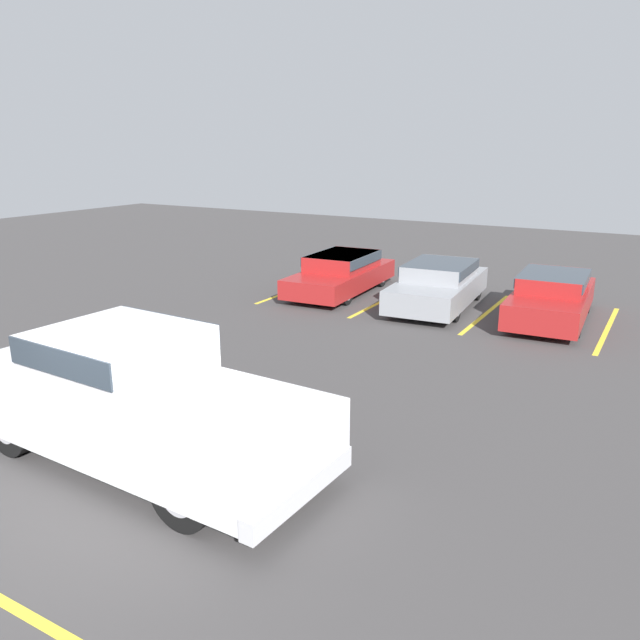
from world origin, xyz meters
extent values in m
plane|color=#423F3F|center=(0.00, 0.00, 0.00)|extent=(60.00, 60.00, 0.00)
cube|color=yellow|center=(-4.21, 11.40, 0.00)|extent=(0.12, 4.60, 0.01)
cube|color=yellow|center=(-1.21, 11.40, 0.00)|extent=(0.12, 4.60, 0.01)
cube|color=yellow|center=(1.78, 11.40, 0.00)|extent=(0.12, 4.60, 0.01)
cube|color=yellow|center=(4.78, 11.40, 0.00)|extent=(0.12, 4.60, 0.01)
cube|color=silver|center=(-0.31, 0.87, 0.76)|extent=(5.82, 2.30, 0.95)
cube|color=silver|center=(-0.60, 0.89, 1.57)|extent=(2.14, 1.99, 0.67)
cube|color=#2D3842|center=(-0.60, 0.89, 1.72)|extent=(2.10, 2.05, 0.37)
cube|color=silver|center=(1.50, 0.80, 1.19)|extent=(2.20, 2.07, 0.14)
cube|color=silver|center=(2.48, 0.76, 0.41)|extent=(0.29, 2.11, 0.28)
cylinder|color=black|center=(1.45, 1.65, 0.48)|extent=(0.96, 0.37, 0.95)
cylinder|color=#ADADB2|center=(1.45, 1.65, 0.48)|extent=(0.54, 0.37, 0.52)
cylinder|color=black|center=(1.37, -0.05, 0.48)|extent=(0.96, 0.37, 0.95)
cylinder|color=#ADADB2|center=(1.37, -0.05, 0.48)|extent=(0.54, 0.37, 0.52)
cylinder|color=black|center=(-1.99, 1.79, 0.48)|extent=(0.96, 0.37, 0.95)
cylinder|color=#ADADB2|center=(-1.99, 1.79, 0.48)|extent=(0.54, 0.37, 0.52)
cylinder|color=black|center=(-2.07, 0.10, 0.48)|extent=(0.96, 0.37, 0.95)
cylinder|color=#ADADB2|center=(-2.07, 0.10, 0.48)|extent=(0.54, 0.37, 0.52)
cube|color=maroon|center=(-2.79, 11.60, 0.45)|extent=(2.02, 4.68, 0.55)
cube|color=maroon|center=(-2.80, 11.69, 0.96)|extent=(1.69, 2.47, 0.47)
cube|color=#2D3842|center=(-2.80, 11.69, 1.05)|extent=(1.76, 2.43, 0.28)
cylinder|color=black|center=(-1.96, 10.31, 0.31)|extent=(0.26, 0.63, 0.62)
cylinder|color=#ADADB2|center=(-1.96, 10.31, 0.31)|extent=(0.26, 0.35, 0.34)
cylinder|color=black|center=(-3.48, 10.23, 0.31)|extent=(0.26, 0.63, 0.62)
cylinder|color=#ADADB2|center=(-3.48, 10.23, 0.31)|extent=(0.26, 0.35, 0.34)
cylinder|color=black|center=(-2.11, 12.97, 0.31)|extent=(0.26, 0.63, 0.62)
cylinder|color=#ADADB2|center=(-2.11, 12.97, 0.31)|extent=(0.26, 0.35, 0.34)
cylinder|color=black|center=(-3.62, 12.89, 0.31)|extent=(0.26, 0.63, 0.62)
cylinder|color=#ADADB2|center=(-3.62, 12.89, 0.31)|extent=(0.26, 0.35, 0.34)
cube|color=gray|center=(0.38, 11.41, 0.50)|extent=(2.15, 4.55, 0.62)
cube|color=gray|center=(0.38, 11.50, 1.02)|extent=(1.77, 2.41, 0.43)
cube|color=#2D3842|center=(0.38, 11.50, 1.11)|extent=(1.84, 2.37, 0.26)
cylinder|color=black|center=(1.26, 10.19, 0.34)|extent=(0.28, 0.69, 0.67)
cylinder|color=#ADADB2|center=(1.26, 10.19, 0.34)|extent=(0.27, 0.39, 0.37)
cylinder|color=black|center=(-0.30, 10.07, 0.34)|extent=(0.28, 0.69, 0.67)
cylinder|color=#ADADB2|center=(-0.30, 10.07, 0.34)|extent=(0.27, 0.39, 0.37)
cylinder|color=black|center=(1.06, 12.75, 0.34)|extent=(0.28, 0.69, 0.67)
cylinder|color=#ADADB2|center=(1.06, 12.75, 0.34)|extent=(0.27, 0.39, 0.37)
cylinder|color=black|center=(-0.49, 12.63, 0.34)|extent=(0.28, 0.69, 0.67)
cylinder|color=#ADADB2|center=(-0.49, 12.63, 0.34)|extent=(0.27, 0.39, 0.37)
cube|color=maroon|center=(3.38, 11.52, 0.49)|extent=(1.96, 4.42, 0.63)
cube|color=maroon|center=(3.37, 11.61, 1.01)|extent=(1.65, 2.33, 0.42)
cube|color=#2D3842|center=(3.37, 11.61, 1.10)|extent=(1.72, 2.29, 0.25)
cylinder|color=black|center=(4.19, 10.30, 0.31)|extent=(0.24, 0.64, 0.63)
cylinder|color=#ADADB2|center=(4.19, 10.30, 0.31)|extent=(0.24, 0.36, 0.34)
cylinder|color=black|center=(2.69, 10.23, 0.31)|extent=(0.24, 0.64, 0.63)
cylinder|color=#ADADB2|center=(2.69, 10.23, 0.31)|extent=(0.24, 0.36, 0.34)
cylinder|color=black|center=(4.06, 12.82, 0.31)|extent=(0.24, 0.64, 0.63)
cylinder|color=#ADADB2|center=(4.06, 12.82, 0.31)|extent=(0.24, 0.36, 0.34)
cylinder|color=black|center=(2.56, 12.74, 0.31)|extent=(0.24, 0.64, 0.63)
cylinder|color=#ADADB2|center=(2.56, 12.74, 0.31)|extent=(0.24, 0.36, 0.34)
camera|label=1|loc=(6.01, -4.88, 4.41)|focal=35.00mm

